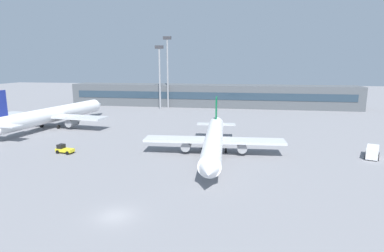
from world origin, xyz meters
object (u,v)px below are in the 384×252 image
at_px(baggage_tug_yellow, 64,149).
at_px(airplane_near, 214,140).
at_px(floodlight_tower_west, 160,73).
at_px(service_van_white, 372,152).
at_px(airplane_mid, 55,114).
at_px(floodlight_tower_east, 168,67).

bearing_deg(baggage_tug_yellow, airplane_near, 6.65).
bearing_deg(floodlight_tower_west, service_van_white, -44.84).
relative_size(service_van_white, floodlight_tower_west, 0.23).
height_order(airplane_mid, service_van_white, airplane_mid).
bearing_deg(airplane_mid, service_van_white, -12.98).
bearing_deg(airplane_mid, baggage_tug_yellow, -54.62).
height_order(airplane_near, floodlight_tower_east, floodlight_tower_east).
height_order(service_van_white, floodlight_tower_east, floodlight_tower_east).
height_order(baggage_tug_yellow, floodlight_tower_east, floodlight_tower_east).
xyz_separation_m(service_van_white, floodlight_tower_east, (-54.88, 61.18, 14.93)).
bearing_deg(floodlight_tower_west, airplane_mid, -117.04).
xyz_separation_m(airplane_near, floodlight_tower_west, (-27.14, 60.09, 11.15)).
height_order(airplane_near, airplane_mid, airplane_mid).
relative_size(airplane_near, service_van_white, 7.11).
xyz_separation_m(airplane_near, service_van_white, (29.76, 3.51, -1.87)).
relative_size(airplane_near, floodlight_tower_west, 1.63).
xyz_separation_m(airplane_mid, service_van_white, (76.75, -17.69, -2.42)).
height_order(service_van_white, floodlight_tower_west, floodlight_tower_west).
relative_size(airplane_mid, service_van_white, 8.40).
relative_size(service_van_white, floodlight_tower_east, 0.20).
xyz_separation_m(airplane_mid, floodlight_tower_east, (21.87, 43.48, 12.51)).
bearing_deg(floodlight_tower_east, floodlight_tower_west, -113.69).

